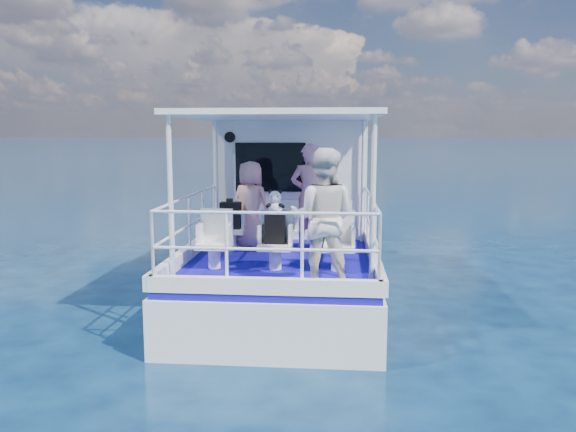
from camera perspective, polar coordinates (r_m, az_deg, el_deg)
The scene contains 20 objects.
ground at distance 9.50m, azimuth -0.54°, elevation -9.15°, with size 2000.00×2000.00×0.00m, color #081D3B.
hull at distance 10.45m, azimuth -0.01°, elevation -7.53°, with size 3.00×7.00×1.60m, color white.
deck at distance 10.26m, azimuth -0.01°, elevation -2.95°, with size 2.90×6.90×0.10m, color #140A96.
cabin at distance 11.39m, azimuth 0.56°, elevation 4.00°, with size 2.85×2.00×2.20m, color white.
canopy at distance 8.88m, azimuth -0.70°, elevation 10.19°, with size 3.00×3.20×0.08m, color white.
canopy_posts at distance 8.86m, azimuth -0.72°, elevation 2.81°, with size 2.77×2.97×2.20m.
railings at distance 8.62m, azimuth -0.92°, elevation -1.37°, with size 2.84×3.59×1.00m, color white, non-canonical shape.
seat_port_fwd at distance 9.56m, azimuth -5.82°, elevation -2.35°, with size 0.48×0.46×0.38m, color silver.
seat_center_fwd at distance 9.43m, azimuth -0.43°, elevation -2.45°, with size 0.48×0.46×0.38m, color silver.
seat_stbd_fwd at distance 9.39m, azimuth 5.05°, elevation -2.53°, with size 0.48×0.46×0.38m, color silver.
seat_port_aft at distance 8.31m, azimuth -7.50°, elevation -3.97°, with size 0.48×0.46×0.38m, color silver.
seat_center_aft at distance 8.16m, azimuth -1.30°, elevation -4.12°, with size 0.48×0.46×0.38m, color silver.
seat_stbd_aft at distance 8.11m, azimuth 5.05°, elevation -4.22°, with size 0.48×0.46×0.38m, color silver.
passenger_port_fwd at distance 9.59m, azimuth -3.82°, elevation 1.10°, with size 0.56×0.40×1.50m, color #DC998E.
passenger_stbd_fwd at distance 9.59m, azimuth 2.22°, elevation 2.01°, with size 0.66×0.43×1.80m, color pink.
passenger_stbd_aft at distance 7.11m, azimuth 3.55°, elevation -0.24°, with size 0.86×0.67×1.78m, color silver.
backpack_port at distance 9.44m, azimuth -5.84°, elevation 0.06°, with size 0.34×0.19×0.45m, color black.
backpack_center at distance 8.09m, azimuth -1.33°, elevation -1.28°, with size 0.29×0.16×0.44m, color black.
compact_camera at distance 9.42m, azimuth -5.95°, elevation 1.61°, with size 0.11×0.07×0.07m, color black.
panda at distance 8.01m, azimuth -1.31°, elevation 1.45°, with size 0.22×0.19×0.35m, color white, non-canonical shape.
Camera 1 is at (0.88, -9.03, 2.82)m, focal length 35.00 mm.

